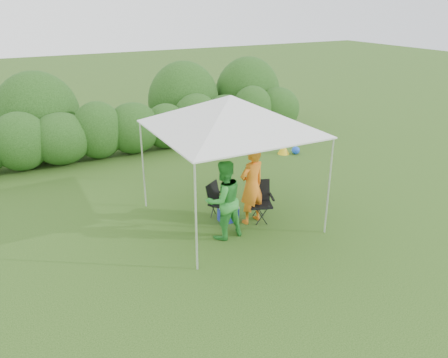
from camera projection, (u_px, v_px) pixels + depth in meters
name	position (u px, v px, depth m)	size (l,w,h in m)	color
ground	(241.00, 228.00, 9.56)	(70.00, 70.00, 0.00)	#365B1C
hedge	(154.00, 125.00, 14.22)	(11.56, 1.53, 1.80)	#265119
canopy	(231.00, 113.00, 9.03)	(3.10, 3.10, 2.83)	silver
chair_right	(260.00, 198.00, 9.77)	(0.67, 0.65, 0.90)	black
chair_left	(217.00, 198.00, 9.87)	(0.64, 0.63, 0.82)	black
man	(252.00, 185.00, 9.50)	(0.64, 0.42, 1.76)	orange
woman	(224.00, 200.00, 8.90)	(0.82, 0.64, 1.69)	green
cooler	(228.00, 214.00, 9.79)	(0.45, 0.34, 0.36)	#2331A3
bottle	(231.00, 202.00, 9.67)	(0.06, 0.06, 0.23)	#592D0C
lawn_toy	(287.00, 149.00, 14.08)	(0.64, 0.53, 0.32)	yellow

